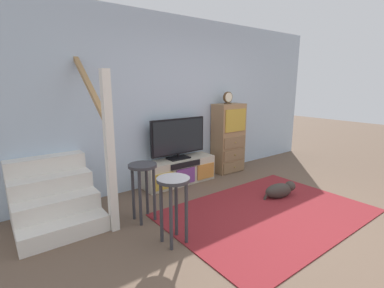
{
  "coord_description": "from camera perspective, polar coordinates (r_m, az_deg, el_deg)",
  "views": [
    {
      "loc": [
        -2.79,
        -1.47,
        1.66
      ],
      "look_at": [
        -0.46,
        1.63,
        0.8
      ],
      "focal_mm": 26.02,
      "sensor_mm": 36.0,
      "label": 1
    }
  ],
  "objects": [
    {
      "name": "dog",
      "position": [
        4.33,
        17.62,
        -8.99
      ],
      "size": [
        0.53,
        0.31,
        0.23
      ],
      "color": "#332D28",
      "rests_on": "ground_plane"
    },
    {
      "name": "media_console",
      "position": [
        4.66,
        -2.58,
        -5.59
      ],
      "size": [
        1.25,
        0.38,
        0.42
      ],
      "color": "#BCB29E",
      "rests_on": "ground_plane"
    },
    {
      "name": "side_cabinet",
      "position": [
        5.26,
        7.48,
        1.19
      ],
      "size": [
        0.58,
        0.38,
        1.28
      ],
      "color": "#93704C",
      "rests_on": "ground_plane"
    },
    {
      "name": "ground_plane",
      "position": [
        3.57,
        23.19,
        -16.32
      ],
      "size": [
        20.0,
        20.0,
        0.0
      ],
      "primitive_type": "plane",
      "color": "brown"
    },
    {
      "name": "television",
      "position": [
        4.54,
        -2.83,
        1.32
      ],
      "size": [
        1.01,
        0.22,
        0.67
      ],
      "color": "black",
      "rests_on": "media_console"
    },
    {
      "name": "area_rug",
      "position": [
        3.85,
        15.28,
        -13.4
      ],
      "size": [
        2.6,
        1.8,
        0.01
      ],
      "primitive_type": "cube",
      "color": "maroon",
      "rests_on": "ground_plane"
    },
    {
      "name": "bar_stool_far",
      "position": [
        3.4,
        -10.0,
        -7.06
      ],
      "size": [
        0.34,
        0.34,
        0.72
      ],
      "color": "#333338",
      "rests_on": "ground_plane"
    },
    {
      "name": "staircase",
      "position": [
        3.94,
        -26.91,
        -8.04
      ],
      "size": [
        1.0,
        1.36,
        2.2
      ],
      "color": "silver",
      "rests_on": "ground_plane"
    },
    {
      "name": "bar_stool_near",
      "position": [
        2.89,
        -3.81,
        -10.42
      ],
      "size": [
        0.34,
        0.34,
        0.72
      ],
      "color": "#333338",
      "rests_on": "ground_plane"
    },
    {
      "name": "back_wall",
      "position": [
        4.83,
        -1.56,
        8.82
      ],
      "size": [
        6.4,
        0.12,
        2.7
      ],
      "primitive_type": "cube",
      "color": "#A8BCD1",
      "rests_on": "ground_plane"
    },
    {
      "name": "desk_clock",
      "position": [
        5.11,
        7.35,
        9.37
      ],
      "size": [
        0.19,
        0.08,
        0.22
      ],
      "color": "#4C3823",
      "rests_on": "side_cabinet"
    }
  ]
}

